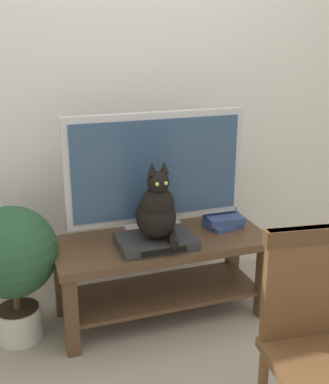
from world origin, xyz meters
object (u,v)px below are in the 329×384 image
at_px(tv, 156,171).
at_px(book_stack, 223,221).
at_px(media_box, 156,241).
at_px(potted_plant, 12,259).
at_px(wooden_chair, 323,336).
at_px(tv_stand, 162,262).
at_px(cat, 157,210).

xyz_separation_m(tv, book_stack, (0.40, -0.04, -0.34)).
distance_m(media_box, potted_plant, 0.76).
distance_m(wooden_chair, potted_plant, 1.57).
bearing_deg(tv_stand, potted_plant, 177.27).
bearing_deg(book_stack, tv_stand, -172.97).
bearing_deg(tv, media_box, -108.90).
distance_m(media_box, book_stack, 0.48).
bearing_deg(potted_plant, wooden_chair, -47.75).
xyz_separation_m(media_box, cat, (0.00, -0.01, 0.18)).
bearing_deg(media_box, potted_plant, 171.49).
bearing_deg(media_box, tv_stand, 52.28).
bearing_deg(book_stack, tv, 173.97).
height_order(tv_stand, media_box, media_box).
height_order(tv_stand, book_stack, book_stack).
relative_size(tv, book_stack, 4.40).
height_order(tv, potted_plant, tv).
distance_m(tv_stand, wooden_chair, 1.16).
height_order(media_box, wooden_chair, wooden_chair).
xyz_separation_m(tv_stand, tv, (0.00, 0.09, 0.51)).
relative_size(tv_stand, tv, 1.18).
distance_m(tv_stand, tv, 0.52).
relative_size(wooden_chair, book_stack, 3.98).
bearing_deg(book_stack, media_box, -165.03).
relative_size(book_stack, potted_plant, 0.31).
xyz_separation_m(tv, cat, (-0.06, -0.18, -0.16)).
bearing_deg(potted_plant, book_stack, 0.54).
xyz_separation_m(book_stack, potted_plant, (-1.21, -0.01, -0.05)).
height_order(media_box, potted_plant, potted_plant).
bearing_deg(tv, cat, -107.18).
relative_size(tv, wooden_chair, 1.10).
bearing_deg(cat, tv_stand, 57.53).
bearing_deg(cat, book_stack, 16.62).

